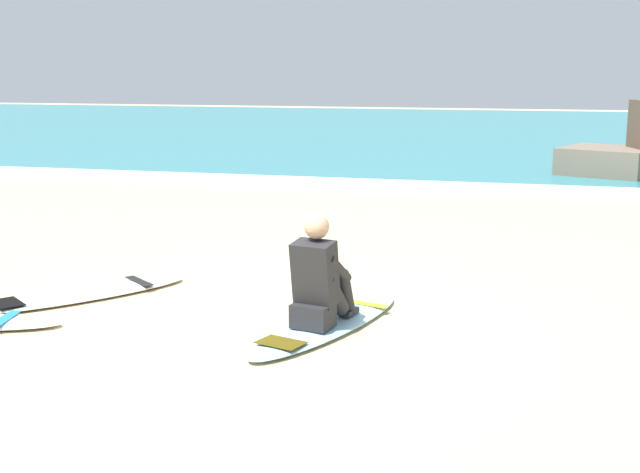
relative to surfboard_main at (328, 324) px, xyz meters
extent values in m
plane|color=#CCB584|center=(-0.78, -0.15, -0.04)|extent=(80.00, 80.00, 0.00)
cube|color=teal|center=(-0.78, 22.20, 0.01)|extent=(80.00, 28.00, 0.10)
cube|color=white|center=(-0.78, 8.50, 0.02)|extent=(80.00, 0.90, 0.11)
ellipsoid|color=#9ED1E5|center=(0.00, 0.00, 0.00)|extent=(1.16, 2.27, 0.07)
cube|color=gold|center=(0.19, 0.59, 0.04)|extent=(0.49, 0.24, 0.01)
cube|color=#4C400C|center=(-0.21, -0.67, 0.04)|extent=(0.42, 0.34, 0.01)
cube|color=#232326|center=(-0.07, -0.23, 0.14)|extent=(0.37, 0.32, 0.20)
cylinder|color=#232326|center=(-0.13, -0.03, 0.29)|extent=(0.23, 0.43, 0.43)
cylinder|color=#232326|center=(-0.10, 0.18, 0.26)|extent=(0.17, 0.28, 0.42)
cube|color=#232326|center=(-0.09, 0.25, 0.07)|extent=(0.14, 0.24, 0.05)
cylinder|color=#232326|center=(0.06, -0.07, 0.29)|extent=(0.23, 0.43, 0.43)
cylinder|color=#232326|center=(0.12, 0.13, 0.26)|extent=(0.17, 0.28, 0.42)
cube|color=#232326|center=(0.14, 0.20, 0.07)|extent=(0.14, 0.24, 0.05)
cube|color=#232326|center=(-0.06, -0.19, 0.49)|extent=(0.39, 0.36, 0.57)
sphere|color=tan|center=(-0.06, -0.16, 0.88)|extent=(0.21, 0.21, 0.21)
cylinder|color=#232326|center=(-0.17, -0.01, 0.52)|extent=(0.17, 0.41, 0.31)
cylinder|color=#232326|center=(0.10, -0.07, 0.52)|extent=(0.17, 0.41, 0.31)
ellipsoid|color=white|center=(-2.56, 0.33, 0.00)|extent=(1.76, 2.06, 0.07)
cube|color=black|center=(-2.19, 0.82, 0.04)|extent=(0.44, 0.37, 0.01)
cube|color=black|center=(-3.00, -0.23, 0.04)|extent=(0.43, 0.41, 0.01)
cube|color=#1E7FB7|center=(-2.71, -0.67, 0.04)|extent=(0.19, 0.49, 0.01)
cube|color=#756656|center=(2.98, 10.91, 0.28)|extent=(2.13, 2.09, 0.63)
camera|label=1|loc=(1.70, -6.71, 2.17)|focal=47.23mm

